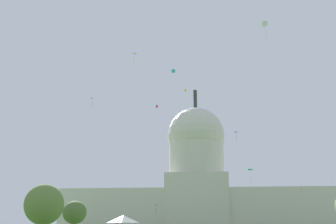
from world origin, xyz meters
TOP-DOWN VIEW (x-y plane):
  - capitol_building at (0.42, 154.97)m, footprint 125.94×27.88m
  - tree_west_far at (-34.24, 57.44)m, footprint 11.88×12.70m
  - tree_west_mid at (-32.10, 74.27)m, footprint 6.80×8.07m
  - kite_yellow_high at (-2.94, 122.72)m, footprint 0.87×0.90m
  - kite_magenta_high at (-11.35, 91.78)m, footprint 0.66×0.72m
  - kite_lime_high at (-16.29, 73.04)m, footprint 1.50×1.42m
  - kite_pink_high at (-33.51, 91.11)m, footprint 1.08×1.47m
  - kite_orange_low at (39.94, 117.31)m, footprint 0.54×0.79m
  - kite_blue_high at (17.74, 129.75)m, footprint 1.73×1.16m
  - kite_turquoise_low at (13.35, 45.73)m, footprint 1.43×1.60m
  - kite_cyan_high at (-2.13, 46.46)m, footprint 0.88×0.88m
  - kite_white_high at (15.42, 25.61)m, footprint 1.14×1.15m
  - kite_black_low at (-15.10, 119.22)m, footprint 1.35×1.50m

SIDE VIEW (x-z plane):
  - tree_west_mid at x=-32.10m, z-range 1.67..11.42m
  - tree_west_far at x=-34.24m, z-range 1.49..14.17m
  - kite_black_low at x=-15.10m, z-range 8.92..12.23m
  - kite_turquoise_low at x=13.35m, z-range 11.86..15.31m
  - kite_orange_low at x=39.94m, z-range 16.05..17.09m
  - capitol_building at x=0.42m, z-range -14.30..55.29m
  - kite_white_high at x=15.42m, z-range 34.93..37.98m
  - kite_cyan_high at x=-2.13m, z-range 36.35..36.98m
  - kite_blue_high at x=17.74m, z-range 38.89..42.60m
  - kite_magenta_high at x=-11.35m, z-range 41.75..42.74m
  - kite_pink_high at x=-33.51m, z-range 43.46..46.42m
  - kite_lime_high at x=-16.29m, z-range 51.42..54.23m
  - kite_yellow_high at x=-2.94m, z-range 58.07..58.97m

